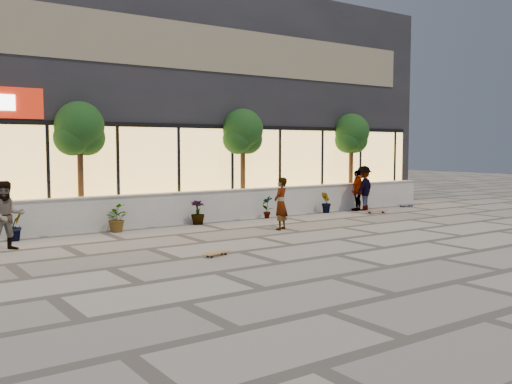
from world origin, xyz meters
TOP-DOWN VIEW (x-y plane):
  - ground at (0.00, 0.00)m, footprint 80.00×80.00m
  - planter_wall at (0.00, 7.00)m, footprint 22.00×0.42m
  - retail_building at (-0.00, 12.49)m, footprint 24.00×9.17m
  - shrub_b at (-5.70, 6.45)m, footprint 0.57×0.57m
  - shrub_c at (-2.90, 6.45)m, footprint 0.68×0.77m
  - shrub_d at (-0.10, 6.45)m, footprint 0.64×0.64m
  - shrub_e at (2.70, 6.45)m, footprint 0.46×0.35m
  - shrub_f at (5.50, 6.45)m, footprint 0.55×0.57m
  - tree_midwest at (-3.50, 7.70)m, footprint 1.60×1.50m
  - tree_mideast at (2.50, 7.70)m, footprint 1.60×1.50m
  - tree_east at (8.00, 7.70)m, footprint 1.60×1.50m
  - skater_center at (1.40, 3.96)m, footprint 0.70×0.62m
  - skater_left at (-6.17, 5.06)m, footprint 0.85×0.67m
  - skater_right_near at (7.00, 6.30)m, footprint 1.02×0.69m
  - skater_right_far at (7.34, 6.30)m, footprint 1.30×1.01m
  - skateboard_center at (-2.38, 1.47)m, footprint 0.76×0.37m
  - skateboard_right_near at (7.00, 5.28)m, footprint 0.85×0.60m
  - skateboard_right_far at (9.80, 6.20)m, footprint 0.85×0.25m

SIDE VIEW (x-z plane):
  - ground at x=0.00m, z-range 0.00..0.00m
  - skateboard_center at x=-2.38m, z-range 0.03..0.12m
  - skateboard_right_far at x=9.80m, z-range 0.03..0.14m
  - skateboard_right_near at x=7.00m, z-range 0.03..0.14m
  - shrub_b at x=-5.70m, z-range 0.00..0.81m
  - shrub_c at x=-2.90m, z-range 0.00..0.81m
  - shrub_d at x=-0.10m, z-range 0.00..0.81m
  - shrub_e at x=2.70m, z-range 0.00..0.81m
  - shrub_f at x=5.50m, z-range 0.00..0.81m
  - planter_wall at x=0.00m, z-range 0.00..1.04m
  - skater_center at x=1.40m, z-range 0.00..1.60m
  - skater_right_near at x=7.00m, z-range 0.00..1.61m
  - skater_left at x=-6.17m, z-range 0.00..1.70m
  - skater_right_far at x=7.34m, z-range 0.00..1.77m
  - tree_midwest at x=-3.50m, z-range 1.03..4.94m
  - tree_mideast at x=2.50m, z-range 1.03..4.94m
  - tree_east at x=8.00m, z-range 1.03..4.94m
  - retail_building at x=0.00m, z-range 0.00..8.50m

